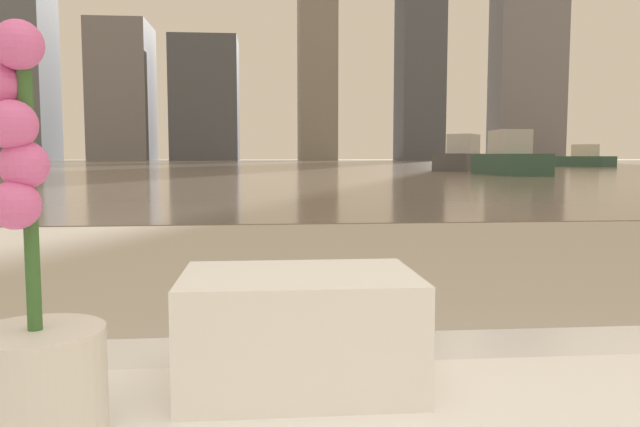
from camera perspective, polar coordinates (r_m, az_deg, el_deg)
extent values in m
cylinder|color=silver|center=(0.61, -24.41, -13.95)|extent=(0.12, 0.12, 0.09)
cylinder|color=#38662D|center=(0.57, -25.03, 1.88)|extent=(0.01, 0.01, 0.24)
sphere|color=pink|center=(0.57, -25.87, 13.72)|extent=(0.04, 0.04, 0.04)
sphere|color=pink|center=(0.59, -26.85, 10.27)|extent=(0.04, 0.04, 0.04)
sphere|color=pink|center=(0.56, -26.33, 7.28)|extent=(0.04, 0.04, 0.04)
sphere|color=pink|center=(0.57, -25.45, 4.03)|extent=(0.04, 0.04, 0.04)
sphere|color=pink|center=(0.56, -26.09, 0.70)|extent=(0.04, 0.04, 0.04)
cube|color=white|center=(0.68, -1.89, -13.80)|extent=(0.24, 0.17, 0.04)
cube|color=white|center=(0.67, -1.90, -10.55)|extent=(0.24, 0.17, 0.04)
cube|color=white|center=(0.66, -1.92, -7.19)|extent=(0.24, 0.17, 0.04)
cube|color=gray|center=(61.76, -4.97, 4.54)|extent=(180.00, 110.00, 0.01)
cube|color=#335647|center=(26.07, 16.90, 4.32)|extent=(1.75, 4.78, 0.83)
cube|color=silver|center=(26.08, 16.95, 6.28)|extent=(1.23, 1.81, 0.95)
cube|color=#335647|center=(48.93, 23.05, 4.40)|extent=(2.87, 4.49, 0.74)
cube|color=silver|center=(48.93, 23.09, 5.34)|extent=(1.56, 1.86, 0.85)
cube|color=#4C4C51|center=(33.16, 12.96, 4.60)|extent=(4.20, 5.09, 0.87)
cube|color=silver|center=(33.17, 13.00, 6.21)|extent=(2.07, 2.25, 1.00)
cube|color=slate|center=(127.58, -26.52, 13.66)|extent=(13.71, 11.87, 41.24)
cube|color=slate|center=(121.03, -17.62, 10.49)|extent=(10.33, 12.75, 24.65)
cube|color=#4C515B|center=(118.68, -10.44, 10.17)|extent=(12.05, 11.31, 22.21)
cube|color=#4C515B|center=(123.57, 9.14, 15.86)|extent=(7.94, 9.25, 47.31)
cube|color=slate|center=(130.91, 18.55, 16.58)|extent=(12.97, 7.51, 54.13)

